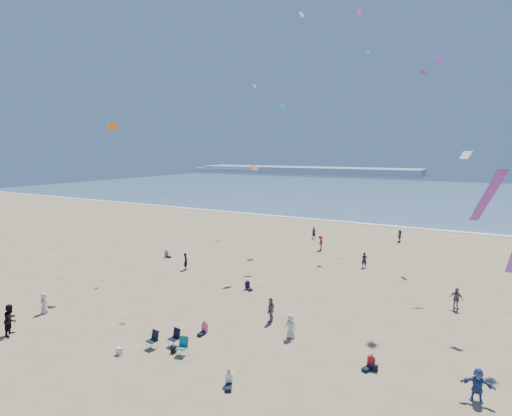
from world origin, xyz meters
The scene contains 12 objects.
ground centered at (0.00, 0.00, 0.00)m, with size 220.00×220.00×0.00m, color tan.
ocean centered at (0.00, 95.00, 0.03)m, with size 220.00×100.00×0.06m, color #476B84.
surf_line centered at (0.00, 45.00, 0.04)m, with size 220.00×1.20×0.08m, color white.
headland_far centered at (-60.00, 170.00, 1.60)m, with size 110.00×20.00×3.20m, color #7A8EA8.
headland_near centered at (-100.00, 165.00, 1.00)m, with size 40.00×14.00×2.00m, color #7A8EA8.
standing_flyers centered at (4.64, 10.81, 0.81)m, with size 29.61×44.45×1.92m.
seated_group centered at (0.88, 6.45, 0.42)m, with size 24.88×17.18×0.84m.
chair_cluster centered at (0.69, 0.26, 0.50)m, with size 2.70×1.48×1.00m.
white_tote centered at (-1.37, -1.48, 0.20)m, with size 0.35×0.20×0.40m, color white.
black_backpack centered at (1.13, 0.15, 0.19)m, with size 0.30×0.22×0.38m, color black.
navy_bag centered at (11.35, 3.66, 0.17)m, with size 0.28×0.18×0.34m, color black.
kites_aloft centered at (11.08, 12.99, 13.25)m, with size 40.23×36.09×26.32m.
Camera 1 is at (15.23, -15.84, 11.12)m, focal length 28.00 mm.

